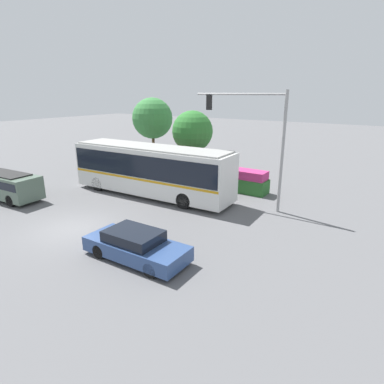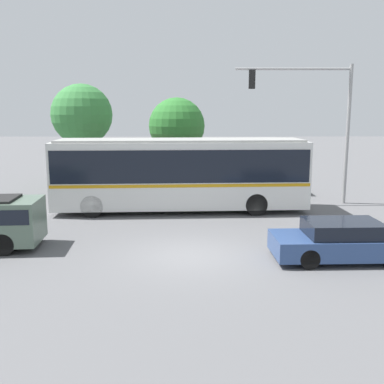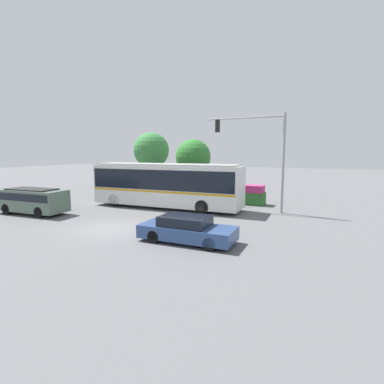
# 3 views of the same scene
# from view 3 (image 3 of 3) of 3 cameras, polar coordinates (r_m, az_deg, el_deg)

# --- Properties ---
(ground_plane) EXTENTS (140.00, 140.00, 0.00)m
(ground_plane) POSITION_cam_3_polar(r_m,az_deg,el_deg) (17.50, -14.95, -6.73)
(ground_plane) COLOR #5B5B5E
(city_bus) EXTENTS (11.81, 3.17, 3.39)m
(city_bus) POSITION_cam_3_polar(r_m,az_deg,el_deg) (22.82, -4.99, 1.74)
(city_bus) COLOR silver
(city_bus) RESTS_ON ground
(sedan_foreground) EXTENTS (4.65, 1.96, 1.26)m
(sedan_foreground) POSITION_cam_3_polar(r_m,az_deg,el_deg) (14.34, -0.99, -7.19)
(sedan_foreground) COLOR navy
(sedan_foreground) RESTS_ON ground
(suv_left_lane) EXTENTS (5.15, 2.22, 1.77)m
(suv_left_lane) POSITION_cam_3_polar(r_m,az_deg,el_deg) (23.38, -28.26, -1.21)
(suv_left_lane) COLOR #516656
(suv_left_lane) RESTS_ON ground
(traffic_light_pole) EXTENTS (5.77, 0.24, 6.93)m
(traffic_light_pole) POSITION_cam_3_polar(r_m,az_deg,el_deg) (21.77, 13.40, 8.42)
(traffic_light_pole) COLOR gray
(traffic_light_pole) RESTS_ON ground
(flowering_hedge) EXTENTS (10.43, 1.31, 1.59)m
(flowering_hedge) POSITION_cam_3_polar(r_m,az_deg,el_deg) (26.12, 2.46, -0.00)
(flowering_hedge) COLOR #286028
(flowering_hedge) RESTS_ON ground
(street_tree_left) EXTENTS (3.80, 3.80, 6.34)m
(street_tree_left) POSITION_cam_3_polar(r_m,az_deg,el_deg) (32.51, -7.80, 7.90)
(street_tree_left) COLOR brown
(street_tree_left) RESTS_ON ground
(street_tree_centre) EXTENTS (3.25, 3.25, 5.44)m
(street_tree_centre) POSITION_cam_3_polar(r_m,az_deg,el_deg) (27.71, 0.23, 6.71)
(street_tree_centre) COLOR brown
(street_tree_centre) RESTS_ON ground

